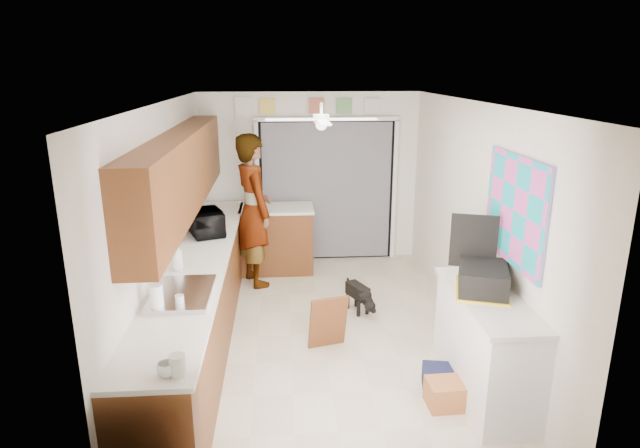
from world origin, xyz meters
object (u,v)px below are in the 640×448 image
object	(u,v)px
dog	(358,296)
paper_towel_roll	(157,298)
soap_bottle	(177,256)
navy_crate	(441,378)
cup	(166,369)
microwave	(206,223)
cardboard_box	(449,394)
suitcase	(483,279)
man	(254,210)

from	to	relation	value
dog	paper_towel_roll	bearing A→B (deg)	-160.21
soap_bottle	navy_crate	distance (m)	2.74
cup	paper_towel_roll	distance (m)	1.00
navy_crate	dog	world-z (taller)	dog
microwave	cardboard_box	distance (m)	3.29
soap_bottle	suitcase	distance (m)	2.85
cup	navy_crate	size ratio (longest dim) A/B	0.37
soap_bottle	suitcase	bearing A→B (deg)	-14.50
soap_bottle	man	size ratio (longest dim) A/B	0.14
suitcase	dog	size ratio (longest dim) A/B	1.10
soap_bottle	navy_crate	bearing A→B (deg)	-16.87
soap_bottle	paper_towel_roll	bearing A→B (deg)	-89.59
paper_towel_roll	man	distance (m)	2.91
cup	cardboard_box	size ratio (longest dim) A/B	0.32
microwave	navy_crate	world-z (taller)	microwave
man	paper_towel_roll	bearing A→B (deg)	144.92
suitcase	cup	bearing A→B (deg)	-136.66
paper_towel_roll	dog	size ratio (longest dim) A/B	0.46
man	dog	size ratio (longest dim) A/B	4.16
cardboard_box	suitcase	bearing A→B (deg)	41.98
soap_bottle	man	xyz separation A→B (m)	(0.64, 1.91, -0.07)
suitcase	dog	world-z (taller)	suitcase
man	navy_crate	bearing A→B (deg)	-168.31
microwave	dog	bearing A→B (deg)	-118.49
suitcase	man	bearing A→B (deg)	147.02
paper_towel_roll	soap_bottle	bearing A→B (deg)	90.41
microwave	man	distance (m)	0.93
suitcase	navy_crate	world-z (taller)	suitcase
cup	man	xyz separation A→B (m)	(0.38, 3.80, 0.03)
navy_crate	man	world-z (taller)	man
microwave	soap_bottle	bearing A→B (deg)	152.21
man	suitcase	bearing A→B (deg)	-163.56
cardboard_box	cup	bearing A→B (deg)	-158.01
microwave	suitcase	xyz separation A→B (m)	(2.63, -1.86, -0.03)
paper_towel_roll	cardboard_box	bearing A→B (deg)	-2.10
dog	navy_crate	bearing A→B (deg)	-96.18
cup	man	bearing A→B (deg)	84.32
microwave	dog	world-z (taller)	microwave
cardboard_box	dog	bearing A→B (deg)	105.32
cardboard_box	dog	size ratio (longest dim) A/B	0.76
soap_bottle	paper_towel_roll	xyz separation A→B (m)	(0.01, -0.92, -0.03)
microwave	dog	distance (m)	1.99
soap_bottle	cup	world-z (taller)	soap_bottle
paper_towel_roll	cup	bearing A→B (deg)	-74.85
microwave	paper_towel_roll	distance (m)	2.07
suitcase	dog	bearing A→B (deg)	136.02
soap_bottle	navy_crate	world-z (taller)	soap_bottle
microwave	cardboard_box	bearing A→B (deg)	-154.22
suitcase	dog	xyz separation A→B (m)	(-0.86, 1.62, -0.86)
cardboard_box	man	xyz separation A→B (m)	(-1.79, 2.93, 0.90)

